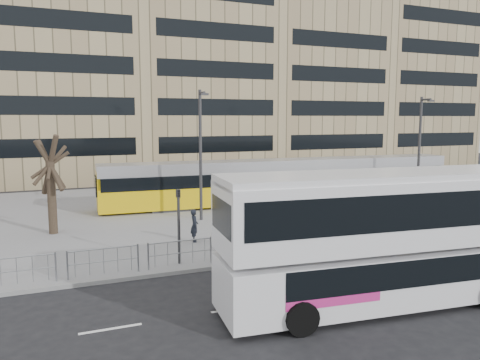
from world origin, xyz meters
name	(u,v)px	position (x,y,z in m)	size (l,w,h in m)	color
ground	(328,255)	(0.00, 0.00, 0.00)	(120.00, 120.00, 0.00)	black
plaza	(232,207)	(0.00, 12.00, 0.07)	(64.00, 24.00, 0.15)	gray
kerb	(328,253)	(0.00, 0.05, 0.07)	(64.00, 0.25, 0.17)	gray
building_row	(172,56)	(1.55, 34.27, 12.91)	(70.40, 18.40, 31.20)	maroon
pedestrian_barrier	(359,227)	(2.00, 0.50, 0.98)	(32.07, 0.07, 1.10)	#919499
road_markings	(409,280)	(1.00, -4.00, 0.01)	(62.00, 0.12, 0.01)	white
double_decker_bus	(386,234)	(-1.42, -5.52, 2.38)	(11.22, 3.61, 4.41)	silver
tram	(286,181)	(4.21, 12.12, 1.69)	(26.14, 3.88, 3.07)	#DCB40B
station_sign	(469,193)	(10.60, 2.00, 1.90)	(2.08, 0.87, 2.52)	#2D2D30
ad_panel	(473,214)	(9.96, 1.05, 0.93)	(0.72, 0.10, 1.34)	#2D2D30
pedestrian	(194,226)	(-5.07, 3.97, 0.94)	(0.58, 0.38, 1.58)	black
traffic_light_west	(179,217)	(-6.65, 0.87, 2.12)	(0.19, 0.22, 3.10)	#2D2D30
lamp_post_west	(201,150)	(-3.28, 8.54, 4.32)	(0.45, 1.04, 7.60)	#2D2D30
lamp_post_east	(420,146)	(12.41, 7.90, 4.23)	(0.45, 1.04, 7.43)	#2D2D30
bare_tree	(48,132)	(-11.42, 8.31, 5.40)	(4.95, 4.95, 7.50)	#2E2219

